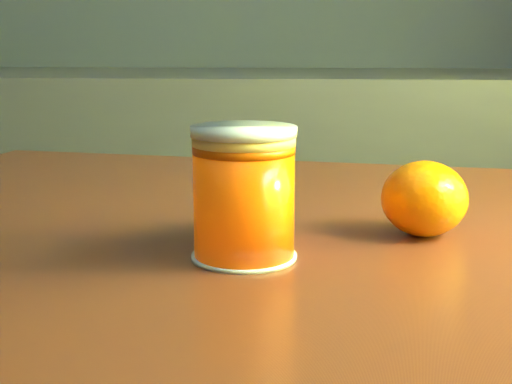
{
  "coord_description": "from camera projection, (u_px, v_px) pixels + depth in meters",
  "views": [
    {
      "loc": [
        0.89,
        -0.38,
        0.98
      ],
      "look_at": [
        0.85,
        0.15,
        0.87
      ],
      "focal_mm": 50.0,
      "sensor_mm": 36.0,
      "label": 1
    }
  ],
  "objects": [
    {
      "name": "table",
      "position": [
        357.0,
        361.0,
        0.6
      ],
      "size": [
        1.2,
        0.93,
        0.82
      ],
      "rotation": [
        0.0,
        0.0,
        -0.16
      ],
      "color": "#5F2B17",
      "rests_on": "ground"
    },
    {
      "name": "juice_glass",
      "position": [
        244.0,
        194.0,
        0.53
      ],
      "size": [
        0.08,
        0.08,
        0.1
      ],
      "rotation": [
        0.0,
        0.0,
        -0.26
      ],
      "color": "#FF5305",
      "rests_on": "table"
    },
    {
      "name": "orange_back",
      "position": [
        424.0,
        199.0,
        0.6
      ],
      "size": [
        0.09,
        0.09,
        0.06
      ],
      "primitive_type": "ellipsoid",
      "rotation": [
        0.0,
        0.0,
        0.23
      ],
      "color": "orange",
      "rests_on": "table"
    },
    {
      "name": "orange_front",
      "position": [
        246.0,
        203.0,
        0.59
      ],
      "size": [
        0.08,
        0.08,
        0.06
      ],
      "primitive_type": "ellipsoid",
      "rotation": [
        0.0,
        0.0,
        -0.22
      ],
      "color": "orange",
      "rests_on": "table"
    }
  ]
}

